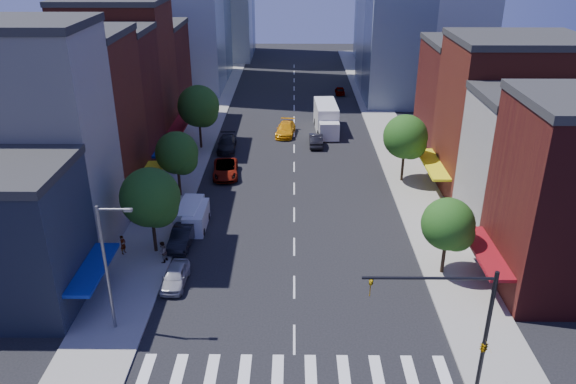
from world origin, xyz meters
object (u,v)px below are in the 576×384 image
traffic_car_far (340,90)px  cargo_van_far (190,214)px  parked_car_rear (227,144)px  parked_car_front (175,276)px  parked_car_third (226,169)px  traffic_car_oncoming (316,140)px  box_truck (326,119)px  taxi (286,129)px  pedestrian_far (162,252)px  parked_car_second (182,237)px  pedestrian_near (123,245)px  cargo_van_near (196,218)px

traffic_car_far → cargo_van_far: bearing=70.6°
cargo_van_far → parked_car_rear: bearing=89.9°
parked_car_front → parked_car_third: parked_car_third is taller
traffic_car_oncoming → box_truck: 6.09m
parked_car_rear → cargo_van_far: size_ratio=1.14×
taxi → pedestrian_far: (-9.38, -32.02, 0.25)m
parked_car_second → pedestrian_near: 4.85m
pedestrian_far → pedestrian_near: bearing=-91.6°
traffic_car_oncoming → pedestrian_near: size_ratio=2.84×
parked_car_front → box_truck: size_ratio=0.46×
pedestrian_far → box_truck: bearing=175.0°
cargo_van_far → taxi: cargo_van_far is taller
cargo_van_near → parked_car_third: bearing=84.1°
cargo_van_far → parked_car_front: bearing=-83.1°
parked_car_rear → traffic_car_far: bearing=57.0°
parked_car_rear → cargo_van_far: bearing=-96.0°
parked_car_third → cargo_van_near: bearing=-101.4°
parked_car_second → parked_car_rear: (1.24, 23.33, -0.00)m
parked_car_rear → box_truck: box_truck is taller
traffic_car_oncoming → traffic_car_far: (4.88, 25.03, -0.12)m
cargo_van_far → traffic_car_far: cargo_van_far is taller
cargo_van_far → box_truck: 30.31m
traffic_car_far → pedestrian_far: size_ratio=2.10×
cargo_van_near → pedestrian_far: pedestrian_far is taller
cargo_van_near → pedestrian_near: cargo_van_near is taller
cargo_van_far → parked_car_third: bearing=83.5°
parked_car_front → cargo_van_near: cargo_van_near is taller
parked_car_front → cargo_van_near: size_ratio=0.93×
cargo_van_far → traffic_car_oncoming: cargo_van_far is taller
parked_car_second → box_truck: box_truck is taller
parked_car_second → parked_car_third: (2.00, 15.07, 0.01)m
parked_car_front → taxi: taxi is taller
box_truck → cargo_van_near: bearing=-117.9°
parked_car_rear → taxi: size_ratio=0.97×
parked_car_second → parked_car_rear: bearing=90.7°
parked_car_front → parked_car_rear: 29.24m
parked_car_second → traffic_car_oncoming: bearing=67.7°
parked_car_third → traffic_car_far: (15.09, 34.94, -0.15)m
traffic_car_oncoming → pedestrian_far: 30.94m
parked_car_third → traffic_car_oncoming: parked_car_third is taller
traffic_car_far → pedestrian_near: (-21.63, -51.70, 0.33)m
parked_car_second → cargo_van_far: 3.81m
parked_car_front → cargo_van_near: bearing=91.0°
cargo_van_near → pedestrian_far: (-1.71, -6.08, 0.10)m
traffic_car_far → box_truck: (-3.30, -19.23, 1.08)m
parked_car_rear → parked_car_front: bearing=-93.7°
parked_car_third → pedestrian_far: size_ratio=3.19×
traffic_car_oncoming → box_truck: size_ratio=0.51×
pedestrian_near → parked_car_third: bearing=-2.4°
box_truck → parked_car_front: bearing=-112.5°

